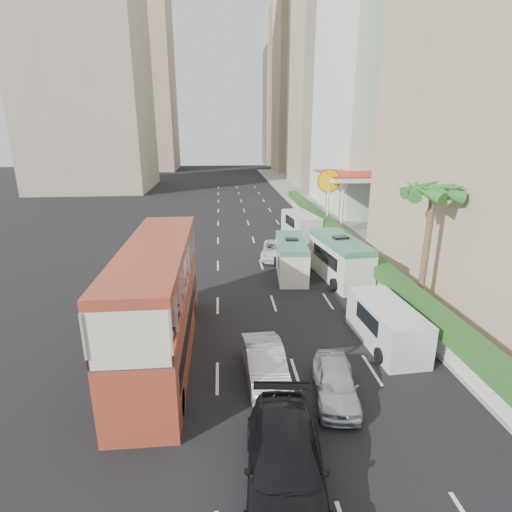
{
  "coord_description": "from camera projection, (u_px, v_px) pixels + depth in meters",
  "views": [
    {
      "loc": [
        -3.28,
        -15.88,
        9.5
      ],
      "look_at": [
        -1.5,
        4.0,
        3.2
      ],
      "focal_mm": 28.0,
      "sensor_mm": 36.0,
      "label": 1
    }
  ],
  "objects": [
    {
      "name": "tower_left_a",
      "position": [
        79.0,
        17.0,
        60.59
      ],
      "size": [
        18.0,
        18.0,
        52.0
      ],
      "primitive_type": "cube",
      "color": "tan",
      "rests_on": "ground"
    },
    {
      "name": "minibus_near",
      "position": [
        291.0,
        257.0,
        27.18
      ],
      "size": [
        2.29,
        5.64,
        2.44
      ],
      "primitive_type": "cube",
      "rotation": [
        0.0,
        0.0,
        -0.08
      ],
      "color": "silver",
      "rests_on": "ground"
    },
    {
      "name": "car_silver_lane_a",
      "position": [
        265.0,
        380.0,
        15.9
      ],
      "size": [
        1.68,
        4.33,
        1.41
      ],
      "primitive_type": "imported",
      "rotation": [
        0.0,
        0.0,
        0.04
      ],
      "color": "#B6B8BD",
      "rests_on": "ground"
    },
    {
      "name": "kerb_wall",
      "position": [
        341.0,
        246.0,
        31.84
      ],
      "size": [
        0.3,
        44.0,
        1.0
      ],
      "primitive_type": "cube",
      "color": "silver",
      "rests_on": "sidewalk"
    },
    {
      "name": "palm_tree",
      "position": [
        426.0,
        248.0,
        21.66
      ],
      "size": [
        0.36,
        0.36,
        6.4
      ],
      "primitive_type": "cylinder",
      "color": "brown",
      "rests_on": "sidewalk"
    },
    {
      "name": "van_asset",
      "position": [
        276.0,
        258.0,
        31.15
      ],
      "size": [
        2.89,
        4.8,
        1.25
      ],
      "primitive_type": "imported",
      "rotation": [
        0.0,
        0.0,
        -0.19
      ],
      "color": "silver",
      "rests_on": "ground"
    },
    {
      "name": "tower_mid",
      "position": [
        342.0,
        34.0,
        67.31
      ],
      "size": [
        16.0,
        16.0,
        50.0
      ],
      "primitive_type": "cube",
      "color": "tan",
      "rests_on": "ground"
    },
    {
      "name": "minibus_far",
      "position": [
        339.0,
        259.0,
        26.38
      ],
      "size": [
        2.81,
        6.44,
        2.76
      ],
      "primitive_type": "cube",
      "rotation": [
        0.0,
        0.0,
        0.12
      ],
      "color": "silver",
      "rests_on": "ground"
    },
    {
      "name": "car_silver_lane_b",
      "position": [
        334.0,
        397.0,
        14.87
      ],
      "size": [
        2.1,
        3.98,
        1.29
      ],
      "primitive_type": "imported",
      "rotation": [
        0.0,
        0.0,
        -0.16
      ],
      "color": "#B6B8BD",
      "rests_on": "ground"
    },
    {
      "name": "tower_far_b",
      "position": [
        290.0,
        91.0,
        112.42
      ],
      "size": [
        14.0,
        14.0,
        40.0
      ],
      "primitive_type": "cube",
      "color": "tan",
      "rests_on": "ground"
    },
    {
      "name": "double_decker_bus",
      "position": [
        159.0,
        302.0,
        16.95
      ],
      "size": [
        2.5,
        11.0,
        5.06
      ],
      "primitive_type": "cube",
      "color": "#9F3C28",
      "rests_on": "ground"
    },
    {
      "name": "panel_van_far",
      "position": [
        301.0,
        225.0,
        37.1
      ],
      "size": [
        2.93,
        5.63,
        2.15
      ],
      "primitive_type": "cube",
      "rotation": [
        0.0,
        0.0,
        0.15
      ],
      "color": "silver",
      "rests_on": "ground"
    },
    {
      "name": "panel_van_near",
      "position": [
        386.0,
        325.0,
        18.32
      ],
      "size": [
        2.23,
        4.95,
        1.94
      ],
      "primitive_type": "cube",
      "rotation": [
        0.0,
        0.0,
        0.06
      ],
      "color": "silver",
      "rests_on": "ground"
    },
    {
      "name": "shell_station",
      "position": [
        353.0,
        201.0,
        40.08
      ],
      "size": [
        6.5,
        8.0,
        5.5
      ],
      "primitive_type": "cube",
      "color": "silver",
      "rests_on": "ground"
    },
    {
      "name": "car_black",
      "position": [
        285.0,
        486.0,
        11.15
      ],
      "size": [
        2.78,
        5.65,
        1.58
      ],
      "primitive_type": "imported",
      "rotation": [
        0.0,
        0.0,
        -0.11
      ],
      "color": "black",
      "rests_on": "ground"
    },
    {
      "name": "sidewalk",
      "position": [
        336.0,
        222.0,
        42.7
      ],
      "size": [
        6.0,
        120.0,
        0.18
      ],
      "primitive_type": "cube",
      "color": "#99968C",
      "rests_on": "ground"
    },
    {
      "name": "tower_far_a",
      "position": [
        306.0,
        73.0,
        90.92
      ],
      "size": [
        14.0,
        14.0,
        44.0
      ],
      "primitive_type": "cube",
      "color": "tan",
      "rests_on": "ground"
    },
    {
      "name": "hedge",
      "position": [
        341.0,
        236.0,
        31.58
      ],
      "size": [
        1.1,
        44.0,
        0.7
      ],
      "primitive_type": "cube",
      "color": "#2D6626",
      "rests_on": "kerb_wall"
    },
    {
      "name": "tower_left_b",
      "position": [
        138.0,
        71.0,
        94.91
      ],
      "size": [
        16.0,
        16.0,
        46.0
      ],
      "primitive_type": "cube",
      "color": "tan",
      "rests_on": "ground"
    },
    {
      "name": "ground_plane",
      "position": [
        296.0,
        348.0,
        18.22
      ],
      "size": [
        200.0,
        200.0,
        0.0
      ],
      "primitive_type": "plane",
      "color": "black",
      "rests_on": "ground"
    }
  ]
}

